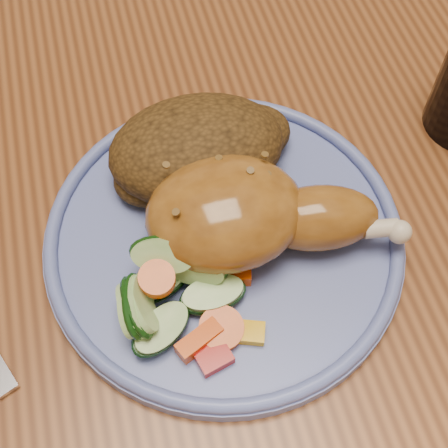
% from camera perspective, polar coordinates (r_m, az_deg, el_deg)
% --- Properties ---
extents(ground, '(4.00, 4.00, 0.00)m').
position_cam_1_polar(ground, '(1.20, -0.73, -14.71)').
color(ground, '#532E1C').
rests_on(ground, ground).
extents(dining_table, '(0.90, 1.40, 0.75)m').
position_cam_1_polar(dining_table, '(0.59, -1.43, 3.97)').
color(dining_table, brown).
rests_on(dining_table, ground).
extents(plate, '(0.26, 0.26, 0.01)m').
position_cam_1_polar(plate, '(0.45, 0.00, -1.37)').
color(plate, '#5968AF').
rests_on(plate, dining_table).
extents(plate_rim, '(0.26, 0.26, 0.01)m').
position_cam_1_polar(plate_rim, '(0.44, 0.00, -0.67)').
color(plate_rim, '#5968AF').
rests_on(plate_rim, plate).
extents(chicken_leg, '(0.18, 0.10, 0.06)m').
position_cam_1_polar(chicken_leg, '(0.42, 2.22, 0.91)').
color(chicken_leg, '#975E1F').
rests_on(chicken_leg, plate).
extents(rice_pilaf, '(0.14, 0.10, 0.06)m').
position_cam_1_polar(rice_pilaf, '(0.46, -2.20, 6.89)').
color(rice_pilaf, '#4A3012').
rests_on(rice_pilaf, plate).
extents(vegetable_pile, '(0.10, 0.10, 0.05)m').
position_cam_1_polar(vegetable_pile, '(0.41, -4.74, -6.48)').
color(vegetable_pile, '#A50A05').
rests_on(vegetable_pile, plate).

